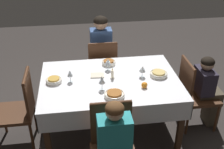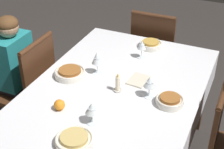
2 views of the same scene
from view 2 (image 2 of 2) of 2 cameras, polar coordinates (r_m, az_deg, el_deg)
The scene contains 15 objects.
dining_table at distance 2.32m, azimuth 0.68°, elevation -3.81°, with size 1.59×1.09×0.75m.
chair_south at distance 2.82m, azimuth -13.66°, elevation -1.83°, with size 0.43×0.43×0.93m.
chair_west at distance 3.26m, azimuth 7.14°, elevation 3.89°, with size 0.43×0.43×0.93m.
person_child_teal at distance 2.87m, azimuth -16.57°, elevation 0.38°, with size 0.30×0.33×1.08m.
bowl_north at distance 2.14m, azimuth 9.59°, elevation -4.30°, with size 0.17×0.17×0.06m.
wine_glass_north at distance 2.14m, azimuth 6.29°, elevation -1.34°, with size 0.08×0.08×0.15m.
bowl_south at distance 2.39m, azimuth -7.04°, elevation 0.24°, with size 0.21×0.21×0.06m.
wine_glass_south at distance 2.36m, azimuth -2.51°, elevation 2.64°, with size 0.07×0.07×0.17m.
bowl_east at distance 1.85m, azimuth -6.28°, elevation -10.82°, with size 0.21×0.21×0.06m.
wine_glass_east at distance 1.93m, azimuth -3.37°, elevation -5.73°, with size 0.08×0.08×0.14m.
bowl_west at distance 2.77m, azimuth 6.44°, elevation 5.01°, with size 0.18×0.18×0.06m.
wine_glass_west at distance 2.58m, azimuth 4.99°, elevation 4.83°, with size 0.06×0.06×0.15m.
candle_centerpiece at distance 2.21m, azimuth 0.95°, elevation -1.75°, with size 0.05×0.05×0.13m.
orange_fruit at distance 2.09m, azimuth -8.73°, elevation -5.02°, with size 0.07×0.07×0.07m, color orange.
napkin_red_folded at distance 2.34m, azimuth 4.39°, elevation -0.95°, with size 0.17×0.13×0.01m.
Camera 2 is at (1.72, 0.73, 2.04)m, focal length 55.00 mm.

